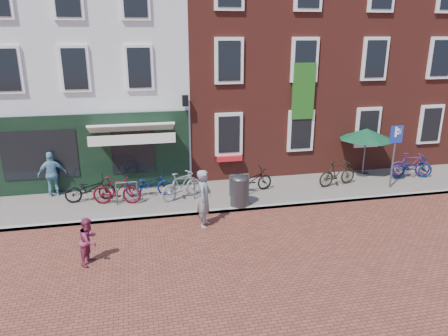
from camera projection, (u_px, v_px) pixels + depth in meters
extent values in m
plane|color=brown|center=(233.00, 212.00, 14.29)|extent=(80.00, 80.00, 0.00)
cube|color=slate|center=(250.00, 193.00, 15.87)|extent=(24.00, 3.00, 0.10)
cube|color=silver|center=(86.00, 64.00, 18.44)|extent=(8.00, 8.00, 9.00)
cube|color=maroon|center=(241.00, 51.00, 19.68)|extent=(6.00, 8.00, 10.00)
cube|color=maroon|center=(359.00, 50.00, 20.88)|extent=(6.00, 8.00, 10.00)
cylinder|color=#3A3A3D|center=(240.00, 192.00, 14.45)|extent=(0.64, 0.64, 0.96)
ellipsoid|color=#3A3A3D|center=(240.00, 177.00, 14.28)|extent=(0.64, 0.64, 0.29)
cylinder|color=#4C4C4F|center=(393.00, 158.00, 15.94)|extent=(0.07, 0.07, 2.32)
cube|color=#1A3399|center=(397.00, 134.00, 15.63)|extent=(0.50, 0.04, 0.65)
cylinder|color=#4C4C4F|center=(362.00, 174.00, 17.70)|extent=(0.50, 0.50, 0.08)
cylinder|color=#4C4C4F|center=(364.00, 154.00, 17.43)|extent=(0.06, 0.06, 1.86)
cone|color=#114628|center=(367.00, 132.00, 17.15)|extent=(2.22, 2.22, 0.45)
imported|color=gray|center=(204.00, 198.00, 13.00)|extent=(0.67, 0.79, 1.83)
imported|color=#8B2C4B|center=(89.00, 241.00, 10.95)|extent=(0.69, 0.76, 1.28)
imported|color=#659CB5|center=(52.00, 174.00, 15.21)|extent=(1.03, 0.60, 1.66)
imported|color=black|center=(90.00, 189.00, 14.83)|extent=(1.76, 0.75, 0.90)
imported|color=#4D0712|center=(117.00, 190.00, 14.57)|extent=(1.72, 0.77, 1.00)
imported|color=#0A1856|center=(149.00, 184.00, 15.31)|extent=(1.75, 0.69, 0.90)
imported|color=#979799|center=(181.00, 185.00, 15.04)|extent=(1.69, 1.19, 1.00)
imported|color=black|center=(251.00, 180.00, 15.71)|extent=(1.81, 0.97, 0.90)
imported|color=black|center=(337.00, 173.00, 16.35)|extent=(1.73, 0.79, 1.00)
imported|color=#06224A|center=(412.00, 167.00, 17.25)|extent=(1.79, 0.86, 0.90)
imported|color=#4C1E5A|center=(411.00, 165.00, 17.41)|extent=(1.73, 0.81, 1.00)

